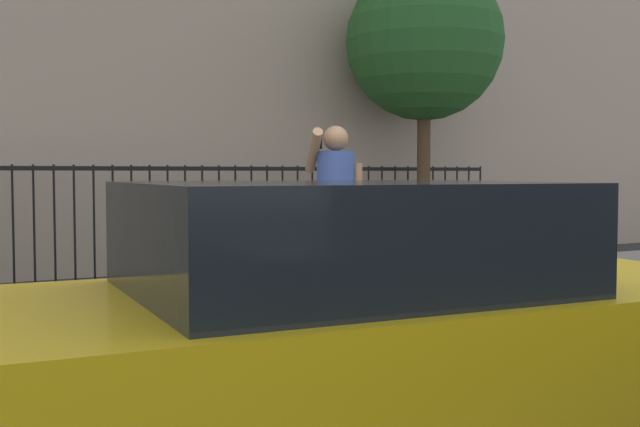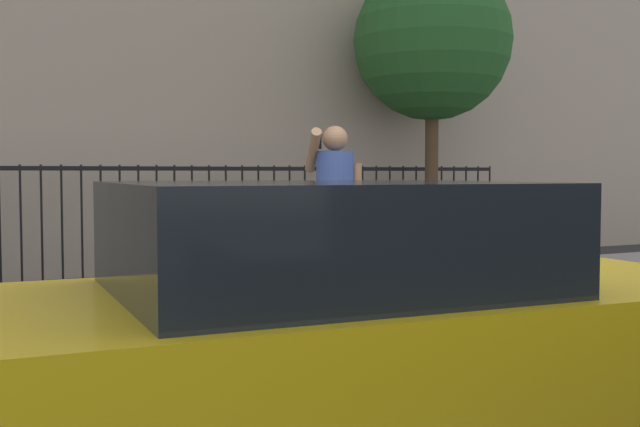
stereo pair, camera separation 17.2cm
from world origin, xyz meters
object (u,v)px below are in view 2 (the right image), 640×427
object	(u,v)px
taxi_yellow	(353,330)
street_tree_near	(432,42)
pedestrian_on_phone	(338,208)
street_bench	(401,239)

from	to	relation	value
taxi_yellow	street_tree_near	world-z (taller)	street_tree_near
taxi_yellow	pedestrian_on_phone	xyz separation A→B (m)	(1.38, 2.76, 0.48)
street_bench	street_tree_near	world-z (taller)	street_tree_near
pedestrian_on_phone	street_bench	size ratio (longest dim) A/B	1.10
pedestrian_on_phone	street_tree_near	distance (m)	6.02
taxi_yellow	street_bench	size ratio (longest dim) A/B	2.68
taxi_yellow	pedestrian_on_phone	distance (m)	3.12
street_bench	taxi_yellow	bearing A→B (deg)	-125.06
pedestrian_on_phone	street_bench	world-z (taller)	pedestrian_on_phone
taxi_yellow	street_tree_near	xyz separation A→B (m)	(5.21, 6.76, 2.84)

